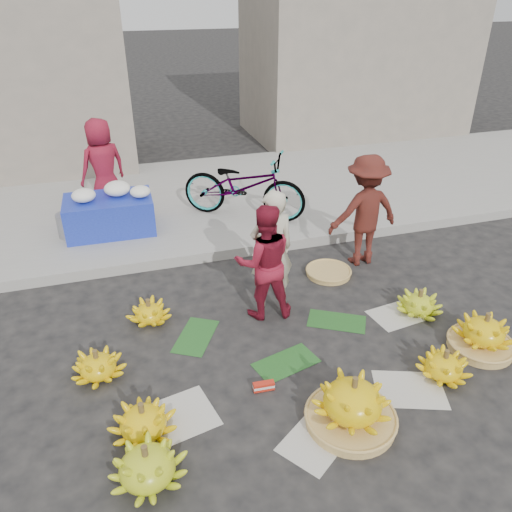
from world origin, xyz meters
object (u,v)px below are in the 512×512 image
object	(u,v)px
banana_bunch_4	(483,334)
flower_table	(110,212)
vendor_cream	(272,250)
bicycle	(244,186)
banana_bunch_0	(143,421)

from	to	relation	value
banana_bunch_4	flower_table	bearing A→B (deg)	133.01
vendor_cream	bicycle	size ratio (longest dim) A/B	0.74
vendor_cream	bicycle	world-z (taller)	vendor_cream
banana_bunch_0	banana_bunch_4	size ratio (longest dim) A/B	0.93
banana_bunch_0	vendor_cream	xyz separation A→B (m)	(1.67, 1.58, 0.58)
banana_bunch_0	flower_table	bearing A→B (deg)	90.81
banana_bunch_4	bicycle	distance (m)	4.08
banana_bunch_4	vendor_cream	distance (m)	2.42
flower_table	banana_bunch_4	bearing A→B (deg)	-45.82
vendor_cream	flower_table	bearing A→B (deg)	-58.94
banana_bunch_4	vendor_cream	size ratio (longest dim) A/B	0.51
banana_bunch_0	bicycle	world-z (taller)	bicycle
vendor_cream	bicycle	xyz separation A→B (m)	(0.31, 2.29, -0.09)
banana_bunch_0	bicycle	bearing A→B (deg)	62.82
banana_bunch_0	bicycle	distance (m)	4.38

